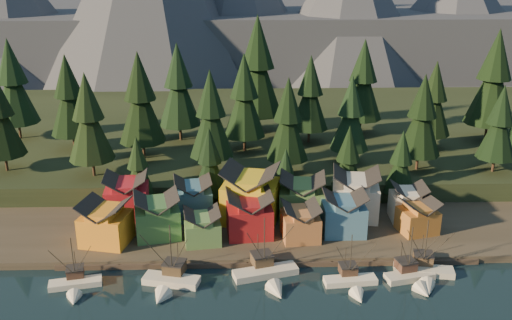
{
  "coord_description": "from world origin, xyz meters",
  "views": [
    {
      "loc": [
        -5.1,
        -79.34,
        55.69
      ],
      "look_at": [
        -1.96,
        30.0,
        16.03
      ],
      "focal_mm": 40.0,
      "sensor_mm": 36.0,
      "label": 1
    }
  ],
  "objects_px": {
    "boat_1": "(169,275)",
    "boat_4": "(352,277)",
    "house_back_1": "(193,197)",
    "house_front_0": "(106,221)",
    "boat_0": "(74,280)",
    "boat_5": "(413,271)",
    "boat_6": "(425,267)",
    "house_back_0": "(127,195)",
    "house_front_1": "(157,214)",
    "boat_3": "(268,268)"
  },
  "relations": [
    {
      "from": "boat_1",
      "to": "boat_4",
      "type": "height_order",
      "value": "boat_1"
    },
    {
      "from": "house_back_1",
      "to": "house_front_0",
      "type": "bearing_deg",
      "value": -152.97
    },
    {
      "from": "boat_0",
      "to": "boat_5",
      "type": "xyz_separation_m",
      "value": [
        60.12,
        0.49,
        0.33
      ]
    },
    {
      "from": "boat_6",
      "to": "boat_0",
      "type": "bearing_deg",
      "value": -168.07
    },
    {
      "from": "boat_4",
      "to": "house_front_0",
      "type": "height_order",
      "value": "house_front_0"
    },
    {
      "from": "boat_6",
      "to": "house_front_0",
      "type": "height_order",
      "value": "boat_6"
    },
    {
      "from": "house_front_0",
      "to": "house_back_1",
      "type": "height_order",
      "value": "house_front_0"
    },
    {
      "from": "boat_4",
      "to": "house_back_0",
      "type": "distance_m",
      "value": 52.06
    },
    {
      "from": "boat_1",
      "to": "boat_5",
      "type": "distance_m",
      "value": 43.62
    },
    {
      "from": "house_front_1",
      "to": "boat_0",
      "type": "bearing_deg",
      "value": -137.7
    },
    {
      "from": "boat_5",
      "to": "house_back_1",
      "type": "xyz_separation_m",
      "value": [
        -41.08,
        25.48,
        3.9
      ]
    },
    {
      "from": "boat_4",
      "to": "house_back_1",
      "type": "xyz_separation_m",
      "value": [
        -29.95,
        26.56,
        4.22
      ]
    },
    {
      "from": "boat_3",
      "to": "boat_4",
      "type": "relative_size",
      "value": 1.25
    },
    {
      "from": "boat_1",
      "to": "boat_3",
      "type": "distance_m",
      "value": 17.78
    },
    {
      "from": "boat_4",
      "to": "house_back_0",
      "type": "xyz_separation_m",
      "value": [
        -44.29,
        26.95,
        4.71
      ]
    },
    {
      "from": "boat_5",
      "to": "boat_1",
      "type": "bearing_deg",
      "value": 167.02
    },
    {
      "from": "boat_4",
      "to": "house_back_1",
      "type": "height_order",
      "value": "house_back_1"
    },
    {
      "from": "boat_4",
      "to": "boat_5",
      "type": "bearing_deg",
      "value": -0.17
    },
    {
      "from": "boat_5",
      "to": "house_back_1",
      "type": "bearing_deg",
      "value": 134.83
    },
    {
      "from": "boat_5",
      "to": "boat_6",
      "type": "xyz_separation_m",
      "value": [
        2.7,
        1.61,
        -0.09
      ]
    },
    {
      "from": "house_front_0",
      "to": "house_back_1",
      "type": "relative_size",
      "value": 1.17
    },
    {
      "from": "boat_4",
      "to": "boat_0",
      "type": "bearing_deg",
      "value": 173.57
    },
    {
      "from": "boat_3",
      "to": "house_back_1",
      "type": "height_order",
      "value": "boat_3"
    },
    {
      "from": "boat_3",
      "to": "house_back_0",
      "type": "bearing_deg",
      "value": 124.89
    },
    {
      "from": "boat_0",
      "to": "boat_6",
      "type": "relative_size",
      "value": 0.85
    },
    {
      "from": "house_front_0",
      "to": "house_back_0",
      "type": "bearing_deg",
      "value": 93.11
    },
    {
      "from": "boat_0",
      "to": "boat_4",
      "type": "relative_size",
      "value": 0.97
    },
    {
      "from": "boat_4",
      "to": "boat_5",
      "type": "relative_size",
      "value": 0.93
    },
    {
      "from": "boat_0",
      "to": "house_front_1",
      "type": "bearing_deg",
      "value": 42.42
    },
    {
      "from": "boat_6",
      "to": "boat_5",
      "type": "bearing_deg",
      "value": -139.1
    },
    {
      "from": "boat_3",
      "to": "house_back_1",
      "type": "bearing_deg",
      "value": 106.7
    },
    {
      "from": "boat_1",
      "to": "house_front_0",
      "type": "height_order",
      "value": "boat_1"
    },
    {
      "from": "boat_4",
      "to": "house_back_0",
      "type": "height_order",
      "value": "house_back_0"
    },
    {
      "from": "house_back_0",
      "to": "house_back_1",
      "type": "distance_m",
      "value": 14.35
    },
    {
      "from": "house_back_1",
      "to": "house_front_1",
      "type": "bearing_deg",
      "value": -135.04
    },
    {
      "from": "house_front_0",
      "to": "house_back_0",
      "type": "relative_size",
      "value": 1.07
    },
    {
      "from": "boat_6",
      "to": "house_back_0",
      "type": "xyz_separation_m",
      "value": [
        -58.12,
        24.25,
        4.48
      ]
    },
    {
      "from": "boat_6",
      "to": "boat_1",
      "type": "bearing_deg",
      "value": -167.63
    },
    {
      "from": "boat_5",
      "to": "house_front_0",
      "type": "height_order",
      "value": "house_front_0"
    },
    {
      "from": "boat_4",
      "to": "house_front_1",
      "type": "xyz_separation_m",
      "value": [
        -36.55,
        17.79,
        4.33
      ]
    },
    {
      "from": "boat_5",
      "to": "house_front_1",
      "type": "relative_size",
      "value": 1.11
    },
    {
      "from": "boat_4",
      "to": "boat_5",
      "type": "height_order",
      "value": "boat_5"
    },
    {
      "from": "boat_1",
      "to": "boat_3",
      "type": "xyz_separation_m",
      "value": [
        17.66,
        2.02,
        -0.2
      ]
    },
    {
      "from": "boat_0",
      "to": "boat_5",
      "type": "bearing_deg",
      "value": -11.21
    },
    {
      "from": "boat_1",
      "to": "house_front_1",
      "type": "xyz_separation_m",
      "value": [
        -4.06,
        16.99,
        3.8
      ]
    },
    {
      "from": "boat_0",
      "to": "house_front_0",
      "type": "bearing_deg",
      "value": 67.82
    },
    {
      "from": "boat_1",
      "to": "house_back_0",
      "type": "distance_m",
      "value": 29.0
    },
    {
      "from": "boat_3",
      "to": "house_front_1",
      "type": "xyz_separation_m",
      "value": [
        -21.72,
        14.97,
        4.0
      ]
    },
    {
      "from": "boat_1",
      "to": "boat_4",
      "type": "xyz_separation_m",
      "value": [
        32.49,
        -0.79,
        -0.53
      ]
    },
    {
      "from": "boat_0",
      "to": "boat_1",
      "type": "xyz_separation_m",
      "value": [
        16.5,
        0.2,
        0.55
      ]
    }
  ]
}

